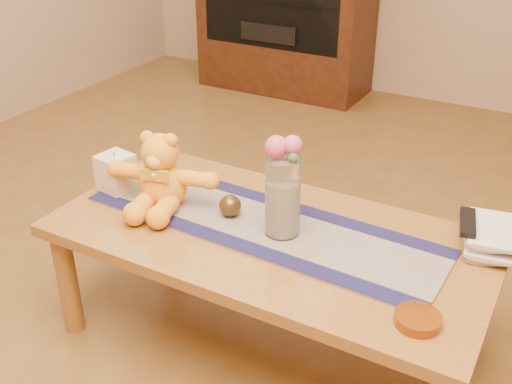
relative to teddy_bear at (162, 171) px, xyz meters
The scene contains 29 objects.
floor 0.70m from the teddy_bear, ahead, with size 5.50×5.50×0.00m, color brown.
coffee_table_top 0.42m from the teddy_bear, ahead, with size 1.40×0.70×0.04m, color brown.
table_leg_fl 0.52m from the teddy_bear, 133.15° to the right, with size 0.07×0.07×0.41m, color brown.
table_leg_bl 0.55m from the teddy_bear, 127.64° to the left, with size 0.07×0.07×0.41m, color brown.
table_leg_br 1.15m from the teddy_bear, 17.10° to the left, with size 0.07×0.07×0.41m, color brown.
persian_runner 0.38m from the teddy_bear, ahead, with size 1.20×0.35×0.01m, color #1C1A4A.
runner_border_near 0.38m from the teddy_bear, 15.35° to the right, with size 1.20×0.06×0.00m, color #171642.
runner_border_far 0.42m from the teddy_bear, 28.64° to the left, with size 1.20×0.06×0.00m, color #171642.
teddy_bear is the anchor object (origin of this frame).
pillar_candle 0.22m from the teddy_bear, behind, with size 0.11×0.11×0.13m, color beige.
candle_wick 0.21m from the teddy_bear, behind, with size 0.00×0.00×0.01m, color black.
glass_vase 0.44m from the teddy_bear, ahead, with size 0.11×0.11×0.26m, color silver.
potpourri_fill 0.44m from the teddy_bear, ahead, with size 0.09×0.09×0.18m, color beige.
rose_left 0.45m from the teddy_bear, ahead, with size 0.07×0.07×0.07m, color #C8466B.
rose_right 0.50m from the teddy_bear, ahead, with size 0.06×0.06×0.06m, color #C8466B.
blue_flower_back 0.48m from the teddy_bear, ahead, with size 0.04×0.04×0.04m, color #455396.
blue_flower_side 0.44m from the teddy_bear, ahead, with size 0.04×0.04×0.04m, color #455396.
leaf_sprig 0.50m from the teddy_bear, ahead, with size 0.03×0.03×0.03m, color #33662D.
bronze_ball 0.26m from the teddy_bear, ahead, with size 0.07×0.07×0.07m, color #483518.
book_bottom 0.99m from the teddy_bear, 15.01° to the left, with size 0.17×0.22×0.02m, color beige.
book_lower 1.00m from the teddy_bear, 14.77° to the left, with size 0.16×0.22×0.02m, color beige.
book_upper 0.98m from the teddy_bear, 15.20° to the left, with size 0.17×0.22×0.02m, color beige.
book_top 0.99m from the teddy_bear, 14.89° to the left, with size 0.16×0.22×0.02m, color beige.
tv_remote 0.99m from the teddy_bear, 14.43° to the left, with size 0.04×0.16×0.02m, color black.
amber_dish 0.96m from the teddy_bear, 10.83° to the right, with size 0.12×0.12×0.03m, color #BF5914.
media_cabinet 2.63m from the teddy_bear, 107.80° to the left, with size 1.20×0.50×1.10m, color black.
cabinet_cavity 2.41m from the teddy_bear, 109.51° to the left, with size 1.02×0.03×0.61m, color black.
cabinet_shelf 2.49m from the teddy_bear, 108.86° to the left, with size 1.02×0.20×0.03m, color black.
stereo_lower 2.51m from the teddy_bear, 108.71° to the left, with size 0.42×0.28×0.12m, color black.
Camera 1 is at (0.77, -1.46, 1.49)m, focal length 42.71 mm.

